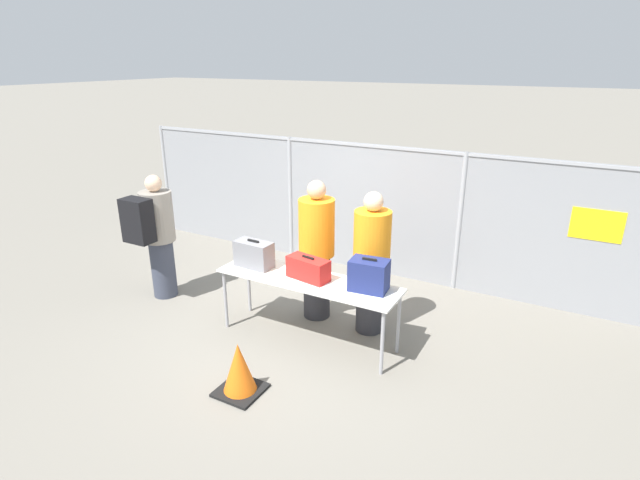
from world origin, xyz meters
TOP-DOWN VIEW (x-y plane):
  - ground_plane at (0.00, 0.00)m, footprint 120.00×120.00m
  - fence_section at (0.02, 2.12)m, footprint 8.47×0.07m
  - inspection_table at (0.24, -0.15)m, footprint 2.20×0.61m
  - suitcase_grey at (-0.52, -0.15)m, footprint 0.48×0.25m
  - suitcase_red at (0.24, -0.14)m, footprint 0.53×0.30m
  - suitcase_navy at (0.97, -0.08)m, footprint 0.44×0.31m
  - traveler_hooded at (-2.14, -0.16)m, footprint 0.43×0.67m
  - security_worker_near at (0.04, 0.41)m, footprint 0.45×0.45m
  - security_worker_far at (0.79, 0.40)m, footprint 0.44×0.44m
  - utility_trailer at (0.65, 3.36)m, footprint 4.51×2.21m
  - traffic_cone at (0.14, -1.36)m, footprint 0.44×0.44m

SIDE VIEW (x-z plane):
  - ground_plane at x=0.00m, z-range 0.00..0.00m
  - traffic_cone at x=0.14m, z-range -0.02..0.53m
  - utility_trailer at x=0.65m, z-range 0.07..0.77m
  - inspection_table at x=0.24m, z-range 0.33..1.13m
  - security_worker_far at x=0.79m, z-range 0.03..1.80m
  - suitcase_red at x=0.24m, z-range 0.78..1.06m
  - security_worker_near at x=0.04m, z-range 0.03..1.85m
  - suitcase_grey at x=-0.52m, z-range 0.78..1.13m
  - traveler_hooded at x=-2.14m, z-range 0.09..1.83m
  - suitcase_navy at x=0.97m, z-range 0.78..1.16m
  - fence_section at x=0.02m, z-range 0.05..2.06m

